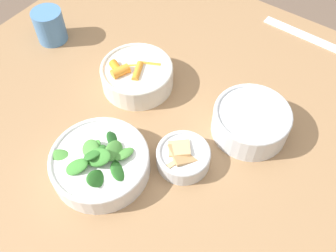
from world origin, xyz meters
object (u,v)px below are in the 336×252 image
object	(u,v)px
bowl_carrots	(137,75)
bowl_beans_hotdog	(251,122)
cup	(50,26)
bowl_greens	(100,162)
ruler	(322,43)
bowl_cookies	(183,156)

from	to	relation	value
bowl_carrots	bowl_beans_hotdog	bearing A→B (deg)	6.71
cup	bowl_carrots	bearing A→B (deg)	0.38
bowl_greens	ruler	distance (m)	0.67
ruler	cup	xyz separation A→B (m)	(-0.60, -0.40, 0.04)
bowl_carrots	bowl_greens	size ratio (longest dim) A/B	0.86
bowl_greens	bowl_carrots	bearing A→B (deg)	110.90
bowl_carrots	cup	size ratio (longest dim) A/B	1.99
bowl_beans_hotdog	cup	world-z (taller)	cup
bowl_greens	bowl_cookies	distance (m)	0.17
bowl_beans_hotdog	bowl_greens	bearing A→B (deg)	-126.73
bowl_cookies	ruler	distance (m)	0.53
bowl_carrots	bowl_greens	xyz separation A→B (m)	(0.09, -0.23, -0.00)
bowl_beans_hotdog	ruler	bearing A→B (deg)	86.26
bowl_cookies	bowl_greens	bearing A→B (deg)	-138.01
bowl_carrots	cup	distance (m)	0.29
bowl_greens	bowl_beans_hotdog	xyz separation A→B (m)	(0.20, 0.26, 0.00)
bowl_cookies	cup	bearing A→B (deg)	166.85
bowl_beans_hotdog	cup	distance (m)	0.57
cup	bowl_cookies	bearing A→B (deg)	-13.15
bowl_beans_hotdog	ruler	xyz separation A→B (m)	(0.02, 0.37, -0.03)
ruler	cup	size ratio (longest dim) A/B	3.89
bowl_carrots	bowl_greens	distance (m)	0.25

